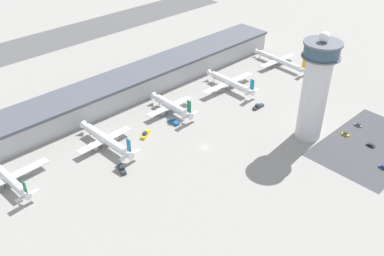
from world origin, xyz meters
TOP-DOWN VIEW (x-y plane):
  - ground_plane at (0.00, 0.00)m, footprint 1000.00×1000.00m
  - terminal_building at (0.00, 70.00)m, footprint 245.37×25.00m
  - runway_strip at (0.00, 185.82)m, footprint 368.05×44.00m
  - control_tower at (46.65, -29.53)m, footprint 18.34×18.34m
  - parking_lot_surface at (61.81, -57.23)m, footprint 64.00×40.00m
  - airplane_gate_bravo at (-83.37, 38.96)m, footprint 38.65×34.61m
  - airplane_gate_charlie at (-35.15, 34.90)m, footprint 31.00×40.35m
  - airplane_gate_delta at (10.50, 37.35)m, footprint 30.81×32.76m
  - airplane_gate_echo at (55.85, 33.72)m, footprint 40.91×38.32m
  - airplane_gate_foxtrot at (106.37, 33.61)m, footprint 32.30×43.95m
  - service_truck_catering at (50.28, 6.25)m, footprint 7.71×2.43m
  - service_truck_fuel at (-41.15, 13.75)m, footprint 5.03×8.81m
  - service_truck_baggage at (-14.85, 28.81)m, footprint 8.27×5.98m
  - service_truck_water at (3.74, 27.96)m, footprint 2.81×7.47m
  - car_navy_sedan at (48.94, -70.22)m, footprint 1.96×4.84m
  - car_red_hatchback at (61.53, -57.27)m, footprint 1.95×4.17m
  - car_grey_coupe at (74.42, -43.47)m, footprint 1.90×4.25m
  - car_blue_compact at (61.26, -43.33)m, footprint 1.71×4.02m

SIDE VIEW (x-z plane):
  - ground_plane at x=0.00m, z-range 0.00..0.00m
  - runway_strip at x=0.00m, z-range 0.00..0.01m
  - parking_lot_surface at x=61.81m, z-range 0.00..0.01m
  - car_grey_coupe at x=74.42m, z-range -0.16..1.28m
  - car_red_hatchback at x=61.53m, z-range -0.17..1.35m
  - car_blue_compact at x=61.26m, z-range -0.17..1.39m
  - car_navy_sedan at x=48.94m, z-range -0.17..1.40m
  - service_truck_baggage at x=-14.85m, z-range -0.38..2.06m
  - service_truck_catering at x=50.28m, z-range -0.39..2.16m
  - service_truck_water at x=3.74m, z-range -0.42..2.29m
  - service_truck_fuel at x=-41.15m, z-range -0.45..2.48m
  - airplane_gate_foxtrot at x=106.37m, z-range -1.74..9.34m
  - airplane_gate_bravo at x=-83.37m, z-range -1.79..9.98m
  - airplane_gate_charlie at x=-35.15m, z-range -2.53..10.80m
  - airplane_gate_delta at x=10.50m, z-range -2.63..11.20m
  - airplane_gate_echo at x=55.85m, z-range -2.07..11.15m
  - terminal_building at x=0.00m, z-range 0.09..13.94m
  - control_tower at x=46.65m, z-range 0.11..56.77m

